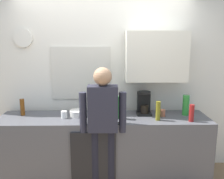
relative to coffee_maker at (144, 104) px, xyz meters
name	(u,v)px	position (x,y,z in m)	size (l,w,h in m)	color
kitchen_counter	(104,148)	(-0.57, -0.14, -0.59)	(2.84, 0.64, 0.89)	#4C4C51
dishwasher_panel	(93,163)	(-0.69, -0.47, -0.64)	(0.56, 0.02, 0.80)	black
back_wall_assembly	(110,79)	(-0.48, 0.26, 0.32)	(4.44, 0.42, 2.60)	silver
coffee_maker	(144,104)	(0.00, 0.00, 0.00)	(0.20, 0.20, 0.33)	black
bottle_green_wine	(116,107)	(-0.40, -0.19, 0.00)	(0.07, 0.07, 0.30)	#195923
bottle_amber_beer	(22,107)	(-1.68, -0.03, -0.03)	(0.06, 0.06, 0.23)	brown
bottle_clear_soda	(186,105)	(0.57, -0.05, -0.01)	(0.09, 0.09, 0.28)	#2D8C33
bottle_red_vinegar	(192,113)	(0.56, -0.32, -0.04)	(0.06, 0.06, 0.22)	maroon
bottle_olive_oil	(158,111)	(0.14, -0.27, -0.02)	(0.06, 0.06, 0.25)	olive
bottle_dark_sauce	(102,114)	(-0.58, -0.27, -0.06)	(0.06, 0.06, 0.18)	black
cup_terracotta_mug	(162,113)	(0.24, -0.11, -0.10)	(0.08, 0.08, 0.09)	#B26647
cup_white_mug	(64,115)	(-1.09, -0.16, -0.10)	(0.08, 0.08, 0.10)	white
mixing_bowl	(78,113)	(-0.92, -0.08, -0.11)	(0.22, 0.22, 0.08)	white
potted_plant	(100,107)	(-0.61, -0.08, -0.01)	(0.15, 0.15, 0.23)	#9E5638
dish_soap	(158,112)	(0.17, -0.18, -0.07)	(0.06, 0.06, 0.18)	green
person_at_sink	(103,120)	(-0.57, -0.44, -0.09)	(0.57, 0.22, 1.60)	black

